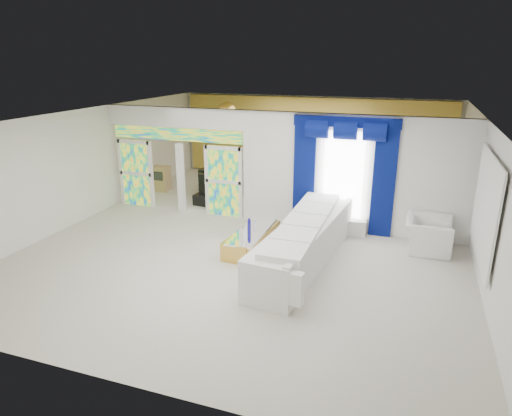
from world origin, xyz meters
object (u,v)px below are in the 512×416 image
at_px(console_table, 342,226).
at_px(armchair, 428,235).
at_px(coffee_table, 252,240).
at_px(grand_piano, 229,179).
at_px(white_sofa, 305,243).

xyz_separation_m(console_table, armchair, (2.05, -0.41, 0.18)).
bearing_deg(console_table, coffee_table, -137.91).
bearing_deg(coffee_table, console_table, 42.09).
distance_m(console_table, armchair, 2.10).
relative_size(console_table, grand_piano, 0.68).
bearing_deg(console_table, armchair, -11.32).
bearing_deg(armchair, coffee_table, 109.49).
relative_size(white_sofa, coffee_table, 2.37).
xyz_separation_m(coffee_table, grand_piano, (-2.32, 4.23, 0.23)).
bearing_deg(armchair, console_table, 80.19).
height_order(coffee_table, console_table, coffee_table).
distance_m(white_sofa, grand_piano, 5.83).
bearing_deg(white_sofa, armchair, 37.42).
bearing_deg(white_sofa, coffee_table, 173.41).
relative_size(coffee_table, grand_piano, 1.10).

